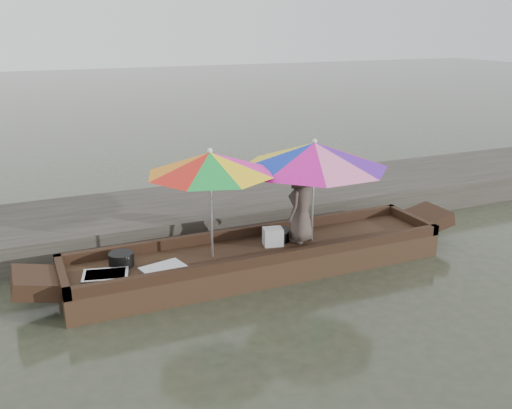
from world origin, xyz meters
name	(u,v)px	position (x,y,z in m)	size (l,w,h in m)	color
water	(259,271)	(0.00, 0.00, 0.00)	(80.00, 80.00, 0.00)	#2D3323
dock	(209,212)	(0.00, 2.20, 0.25)	(22.00, 2.20, 0.50)	#2D2B26
boat_hull	(259,260)	(0.00, 0.00, 0.17)	(5.56, 1.20, 0.35)	#362515
cooking_pot	(121,259)	(-1.94, 0.21, 0.44)	(0.34, 0.34, 0.18)	black
tray_crayfish	(106,277)	(-2.22, -0.18, 0.39)	(0.57, 0.39, 0.09)	silver
tray_scallop	(164,269)	(-1.47, -0.22, 0.38)	(0.57, 0.39, 0.06)	silver
charcoal_grill	(277,236)	(0.38, 0.17, 0.44)	(0.36, 0.36, 0.17)	black
supply_bag	(273,237)	(0.25, 0.06, 0.48)	(0.28, 0.22, 0.26)	silver
vendor	(301,204)	(0.71, 0.05, 0.93)	(0.57, 0.37, 1.15)	#493D36
umbrella_bow	(211,204)	(-0.71, 0.00, 1.12)	(1.75, 1.75, 1.55)	#5B14A5
umbrella_stern	(313,191)	(0.88, 0.00, 1.12)	(2.17, 2.17, 1.55)	green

